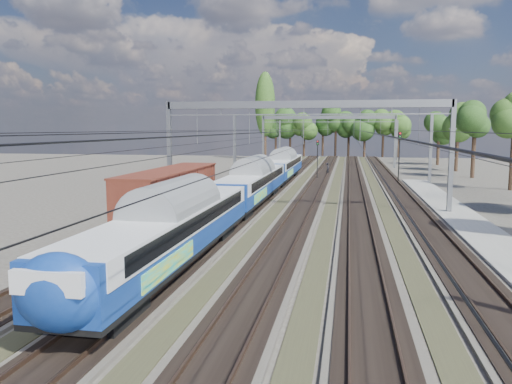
% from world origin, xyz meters
% --- Properties ---
extents(track_bed, '(21.00, 130.00, 0.34)m').
position_xyz_m(track_bed, '(-0.00, 45.00, 0.10)').
color(track_bed, '#47423A').
rests_on(track_bed, ground).
extents(platform, '(3.00, 70.00, 0.30)m').
position_xyz_m(platform, '(12.00, 20.00, 0.15)').
color(platform, gray).
rests_on(platform, ground).
extents(catenary, '(25.65, 130.00, 9.00)m').
position_xyz_m(catenary, '(0.33, 52.69, 6.40)').
color(catenary, slate).
rests_on(catenary, ground).
extents(tree_belt, '(39.68, 102.07, 11.50)m').
position_xyz_m(tree_belt, '(8.17, 89.81, 8.03)').
color(tree_belt, black).
rests_on(tree_belt, ground).
extents(poplar, '(4.40, 4.40, 19.04)m').
position_xyz_m(poplar, '(-14.50, 98.00, 11.89)').
color(poplar, black).
rests_on(poplar, ground).
extents(emu_train, '(2.89, 61.24, 4.23)m').
position_xyz_m(emu_train, '(-4.50, 31.47, 2.49)').
color(emu_train, black).
rests_on(emu_train, ground).
extents(freight_boxcar, '(2.96, 14.31, 3.69)m').
position_xyz_m(freight_boxcar, '(-9.00, 23.36, 2.25)').
color(freight_boxcar, black).
rests_on(freight_boxcar, ground).
extents(worker, '(0.51, 0.71, 1.80)m').
position_xyz_m(worker, '(0.74, 62.28, 0.90)').
color(worker, black).
rests_on(worker, ground).
extents(signal_near, '(0.36, 0.33, 5.20)m').
position_xyz_m(signal_near, '(-0.40, 55.84, 3.29)').
color(signal_near, black).
rests_on(signal_near, ground).
extents(signal_far, '(0.44, 0.41, 6.34)m').
position_xyz_m(signal_far, '(9.71, 52.04, 4.01)').
color(signal_far, black).
rests_on(signal_far, ground).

